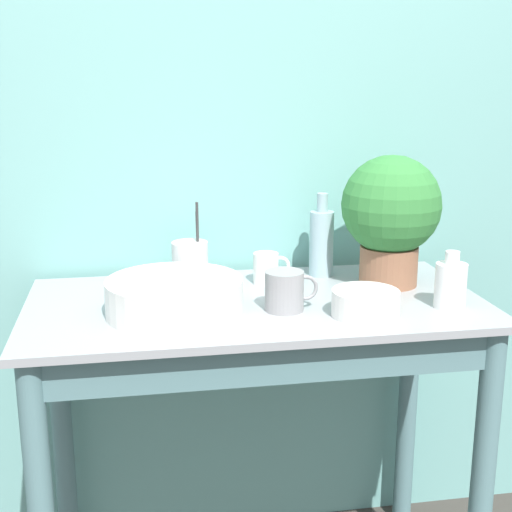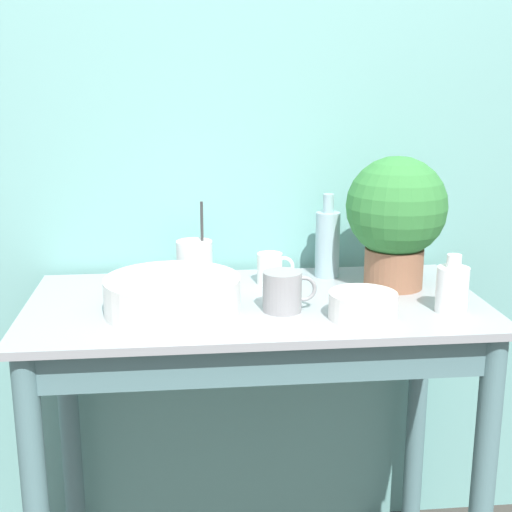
# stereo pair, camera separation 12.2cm
# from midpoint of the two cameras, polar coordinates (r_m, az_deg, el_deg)

# --- Properties ---
(wall_back) EXTENTS (6.00, 0.05, 2.40)m
(wall_back) POSITION_cam_midpoint_polar(r_m,az_deg,el_deg) (2.14, 0.64, 7.36)
(wall_back) COLOR #70ADA8
(wall_back) RESTS_ON ground_plane
(counter_table) EXTENTS (1.19, 0.61, 0.89)m
(counter_table) POSITION_cam_midpoint_polar(r_m,az_deg,el_deg) (1.91, 1.92, -9.62)
(counter_table) COLOR slate
(counter_table) RESTS_ON ground_plane
(potted_plant) EXTENTS (0.27, 0.27, 0.36)m
(potted_plant) POSITION_cam_midpoint_polar(r_m,az_deg,el_deg) (1.98, 12.89, 3.27)
(potted_plant) COLOR #8C5B42
(potted_plant) RESTS_ON counter_table
(bowl_wash_large) EXTENTS (0.34, 0.34, 0.09)m
(bowl_wash_large) POSITION_cam_midpoint_polar(r_m,az_deg,el_deg) (1.77, -4.74, -3.13)
(bowl_wash_large) COLOR silver
(bowl_wash_large) RESTS_ON counter_table
(bottle_tall) EXTENTS (0.07, 0.07, 0.24)m
(bottle_tall) POSITION_cam_midpoint_polar(r_m,az_deg,el_deg) (2.07, 7.42, 1.07)
(bottle_tall) COLOR #93B2BC
(bottle_tall) RESTS_ON counter_table
(bottle_short) EXTENTS (0.08, 0.08, 0.15)m
(bottle_short) POSITION_cam_midpoint_polar(r_m,az_deg,el_deg) (1.84, 17.27, -2.49)
(bottle_short) COLOR white
(bottle_short) RESTS_ON counter_table
(mug_white) EXTENTS (0.11, 0.07, 0.09)m
(mug_white) POSITION_cam_midpoint_polar(r_m,az_deg,el_deg) (2.00, 2.93, -1.01)
(mug_white) COLOR white
(mug_white) RESTS_ON counter_table
(mug_grey) EXTENTS (0.14, 0.10, 0.10)m
(mug_grey) POSITION_cam_midpoint_polar(r_m,az_deg,el_deg) (1.77, 4.15, -2.85)
(mug_grey) COLOR gray
(mug_grey) RESTS_ON counter_table
(bowl_small_enamel_white) EXTENTS (0.17, 0.17, 0.06)m
(bowl_small_enamel_white) POSITION_cam_midpoint_polar(r_m,az_deg,el_deg) (1.75, 10.53, -3.93)
(bowl_small_enamel_white) COLOR silver
(bowl_small_enamel_white) RESTS_ON counter_table
(utensil_cup) EXTENTS (0.10, 0.10, 0.23)m
(utensil_cup) POSITION_cam_midpoint_polar(r_m,az_deg,el_deg) (2.01, -3.20, -0.44)
(utensil_cup) COLOR silver
(utensil_cup) RESTS_ON counter_table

